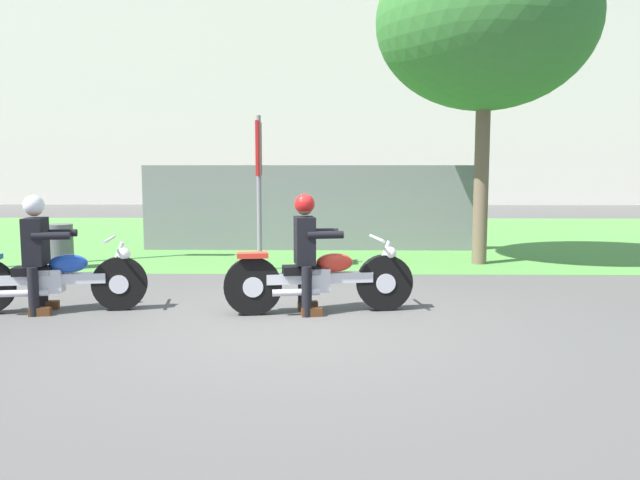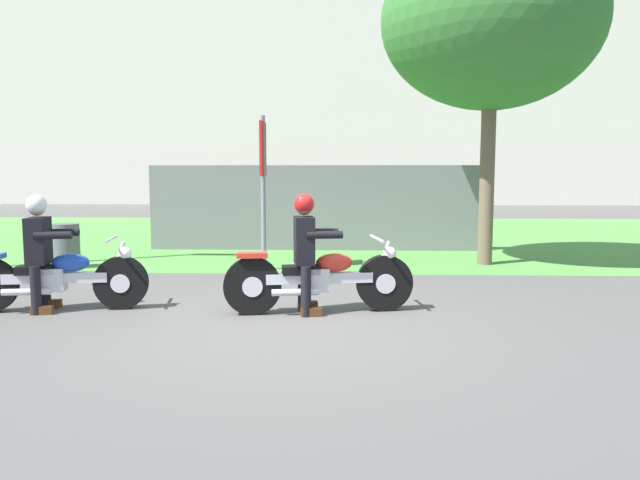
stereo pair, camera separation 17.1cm
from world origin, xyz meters
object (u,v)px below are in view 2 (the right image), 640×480
(rider_follow, at_px, (40,244))
(tree_roadside, at_px, (492,21))
(trash_can, at_px, (66,246))
(sign_banner, at_px, (263,168))
(motorcycle_lead, at_px, (320,279))
(rider_lead, at_px, (306,244))
(motorcycle_follow, at_px, (56,278))

(rider_follow, xyz_separation_m, tree_roadside, (6.17, 4.01, 3.45))
(trash_can, xyz_separation_m, sign_banner, (3.46, -0.08, 1.34))
(motorcycle_lead, distance_m, tree_roadside, 6.21)
(rider_follow, relative_size, trash_can, 1.81)
(tree_roadside, xyz_separation_m, trash_can, (-7.37, -0.71, -3.88))
(motorcycle_lead, height_order, tree_roadside, tree_roadside)
(motorcycle_lead, distance_m, rider_lead, 0.46)
(rider_follow, bearing_deg, motorcycle_lead, -8.65)
(motorcycle_follow, bearing_deg, motorcycle_lead, -9.06)
(rider_lead, xyz_separation_m, sign_banner, (-0.92, 3.18, 0.89))
(motorcycle_lead, relative_size, motorcycle_follow, 1.04)
(motorcycle_lead, distance_m, rider_follow, 3.37)
(trash_can, bearing_deg, tree_roadside, 5.52)
(rider_lead, bearing_deg, rider_follow, 170.93)
(tree_roadside, bearing_deg, motorcycle_follow, -146.44)
(trash_can, bearing_deg, motorcycle_lead, -35.48)
(sign_banner, bearing_deg, tree_roadside, 11.50)
(rider_lead, relative_size, trash_can, 1.83)
(motorcycle_follow, xyz_separation_m, trash_can, (-1.37, 3.27, -0.01))
(rider_lead, relative_size, rider_follow, 1.01)
(rider_follow, height_order, sign_banner, sign_banner)
(rider_follow, xyz_separation_m, trash_can, (-1.20, 3.30, -0.43))
(tree_roadside, relative_size, trash_can, 7.51)
(motorcycle_lead, bearing_deg, tree_roadside, 44.83)
(motorcycle_follow, bearing_deg, rider_lead, -9.52)
(motorcycle_lead, xyz_separation_m, rider_lead, (-0.17, -0.03, 0.42))
(rider_lead, height_order, motorcycle_follow, rider_lead)
(motorcycle_lead, xyz_separation_m, rider_follow, (-3.35, -0.06, 0.41))
(motorcycle_lead, height_order, rider_lead, rider_lead)
(rider_follow, bearing_deg, tree_roadside, 23.40)
(tree_roadside, bearing_deg, sign_banner, -168.50)
(motorcycle_lead, distance_m, trash_can, 5.58)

